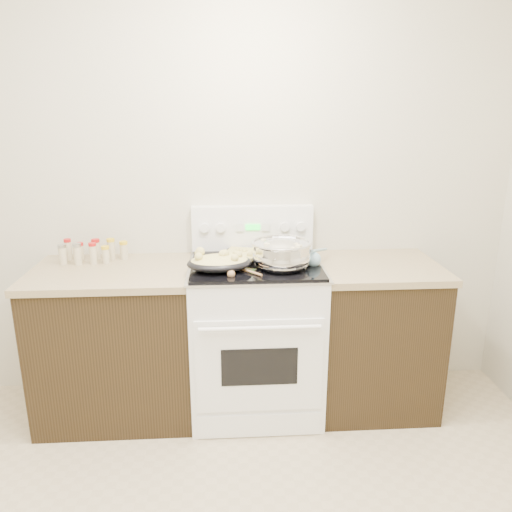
{
  "coord_description": "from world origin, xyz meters",
  "views": [
    {
      "loc": [
        0.17,
        -1.35,
        1.81
      ],
      "look_at": [
        0.35,
        1.37,
        1.0
      ],
      "focal_mm": 35.0,
      "sensor_mm": 36.0,
      "label": 1
    }
  ],
  "objects": [
    {
      "name": "counter_left",
      "position": [
        -0.48,
        1.43,
        0.46
      ],
      "size": [
        0.93,
        0.67,
        0.92
      ],
      "color": "black",
      "rests_on": "ground"
    },
    {
      "name": "baking_sheet",
      "position": [
        0.35,
        1.52,
        0.96
      ],
      "size": [
        0.44,
        0.37,
        0.06
      ],
      "color": "black",
      "rests_on": "kitchen_range"
    },
    {
      "name": "wooden_spoon",
      "position": [
        0.23,
        1.22,
        0.95
      ],
      "size": [
        0.19,
        0.22,
        0.04
      ],
      "color": "#986E45",
      "rests_on": "kitchen_range"
    },
    {
      "name": "spice_jars",
      "position": [
        -0.63,
        1.59,
        0.98
      ],
      "size": [
        0.39,
        0.16,
        0.13
      ],
      "color": "#BFB28C",
      "rests_on": "counter_left"
    },
    {
      "name": "room_shell",
      "position": [
        0.0,
        0.0,
        1.7
      ],
      "size": [
        4.1,
        3.6,
        2.75
      ],
      "color": "beige",
      "rests_on": "ground"
    },
    {
      "name": "roasting_pan",
      "position": [
        0.14,
        1.3,
        0.99
      ],
      "size": [
        0.39,
        0.29,
        0.12
      ],
      "color": "black",
      "rests_on": "kitchen_range"
    },
    {
      "name": "kitchen_range",
      "position": [
        0.35,
        1.42,
        0.49
      ],
      "size": [
        0.78,
        0.73,
        1.22
      ],
      "color": "white",
      "rests_on": "ground"
    },
    {
      "name": "blue_ladle",
      "position": [
        0.68,
        1.37,
        0.98
      ],
      "size": [
        0.17,
        0.27,
        0.11
      ],
      "color": "#7DA8BA",
      "rests_on": "kitchen_range"
    },
    {
      "name": "mixing_bowl",
      "position": [
        0.49,
        1.32,
        1.02
      ],
      "size": [
        0.42,
        0.42,
        0.2
      ],
      "color": "silver",
      "rests_on": "kitchen_range"
    },
    {
      "name": "counter_right",
      "position": [
        1.08,
        1.43,
        0.46
      ],
      "size": [
        0.73,
        0.67,
        0.92
      ],
      "color": "black",
      "rests_on": "ground"
    }
  ]
}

